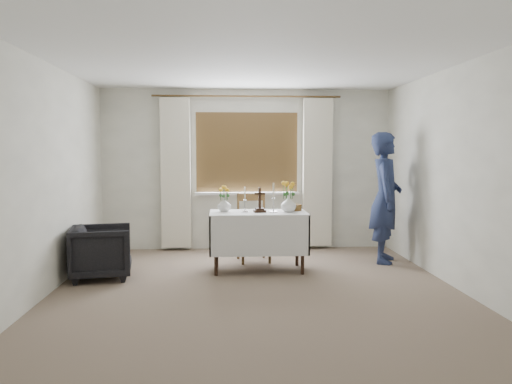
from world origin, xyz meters
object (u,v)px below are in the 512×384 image
person (385,198)px  flower_vase_left (224,205)px  armchair (101,252)px  wooden_cross (260,200)px  altar_table (258,241)px  flower_vase_right (289,204)px  wooden_chair (254,228)px

person → flower_vase_left: person is taller
armchair → wooden_cross: size_ratio=2.23×
armchair → wooden_cross: wooden_cross is taller
altar_table → wooden_cross: wooden_cross is taller
armchair → flower_vase_right: flower_vase_right is taller
altar_table → flower_vase_left: 0.65m
altar_table → armchair: bearing=-172.1°
altar_table → armchair: size_ratio=1.75×
armchair → flower_vase_right: 2.39m
altar_table → flower_vase_left: bearing=169.9°
person → altar_table: bearing=120.7°
flower_vase_right → altar_table: bearing=176.3°
flower_vase_left → flower_vase_right: (0.82, -0.10, 0.01)m
altar_table → wooden_cross: 0.54m
person → wooden_cross: bearing=121.6°
armchair → wooden_cross: (1.94, 0.24, 0.60)m
wooden_cross → flower_vase_right: wooden_cross is taller
wooden_cross → flower_vase_left: size_ratio=1.78×
person → flower_vase_right: (-1.40, -0.42, -0.04)m
altar_table → wooden_cross: (0.02, -0.02, 0.54)m
wooden_chair → wooden_cross: (0.04, -0.58, 0.45)m
wooden_chair → flower_vase_right: 0.81m
armchair → person: 3.82m
armchair → person: (3.72, 0.66, 0.58)m
person → wooden_cross: person is taller
person → flower_vase_left: size_ratio=10.07×
altar_table → wooden_cross: bearing=-55.1°
altar_table → person: 1.91m
armchair → flower_vase_left: flower_vase_left is taller
wooden_cross → flower_vase_left: bearing=158.1°
armchair → flower_vase_right: (2.31, 0.24, 0.54)m
flower_vase_left → person: bearing=8.1°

